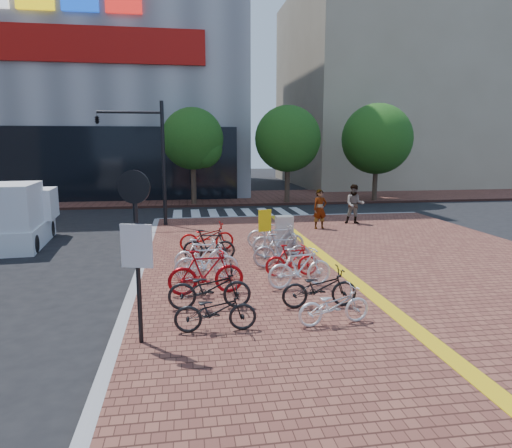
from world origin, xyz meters
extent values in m
plane|color=black|center=(0.00, 0.00, 0.00)|extent=(120.00, 120.00, 0.00)
cube|color=gold|center=(2.00, -5.00, 0.16)|extent=(0.40, 34.00, 0.01)
cube|color=gray|center=(-4.00, -5.00, 0.08)|extent=(0.25, 34.00, 0.15)
cube|color=gray|center=(3.00, 12.00, 0.08)|extent=(14.00, 0.25, 0.15)
cube|color=brown|center=(0.00, 21.00, 0.07)|extent=(70.00, 8.00, 0.15)
cube|color=gray|center=(-16.00, 32.00, 14.00)|extent=(36.00, 24.00, 28.00)
cube|color=gray|center=(18.00, 32.00, 9.00)|extent=(20.00, 18.00, 18.00)
cube|color=silver|center=(-3.00, 14.00, 0.01)|extent=(0.50, 4.00, 0.01)
cube|color=silver|center=(-2.00, 14.00, 0.01)|extent=(0.50, 4.00, 0.01)
cube|color=silver|center=(-1.00, 14.00, 0.01)|extent=(0.50, 4.00, 0.01)
cube|color=silver|center=(0.00, 14.00, 0.01)|extent=(0.50, 4.00, 0.01)
cube|color=silver|center=(1.00, 14.00, 0.01)|extent=(0.50, 4.00, 0.01)
cube|color=silver|center=(2.00, 14.00, 0.01)|extent=(0.50, 4.00, 0.01)
cube|color=silver|center=(3.00, 14.00, 0.01)|extent=(0.50, 4.00, 0.01)
cube|color=silver|center=(4.00, 14.00, 0.01)|extent=(0.50, 4.00, 0.01)
cylinder|color=#38281E|center=(-2.00, 17.50, 1.45)|extent=(0.32, 0.32, 2.60)
sphere|color=#194714|center=(-2.00, 17.50, 4.20)|extent=(3.80, 3.80, 3.80)
sphere|color=#194714|center=(-1.40, 17.20, 3.60)|extent=(2.40, 2.40, 2.40)
cylinder|color=#38281E|center=(4.00, 17.50, 1.45)|extent=(0.32, 0.32, 2.60)
sphere|color=#194714|center=(4.00, 17.50, 4.20)|extent=(4.20, 4.20, 4.20)
sphere|color=#194714|center=(4.60, 17.20, 3.60)|extent=(2.40, 2.40, 2.40)
cylinder|color=#38281E|center=(10.00, 17.50, 1.45)|extent=(0.32, 0.32, 2.60)
sphere|color=#194714|center=(10.00, 17.50, 4.20)|extent=(4.60, 4.60, 4.60)
sphere|color=#194714|center=(10.60, 17.20, 3.60)|extent=(2.40, 2.40, 2.40)
imported|color=black|center=(-2.05, -2.53, 0.59)|extent=(1.68, 0.63, 0.87)
imported|color=black|center=(-2.09, -1.23, 0.65)|extent=(1.92, 0.71, 1.00)
imported|color=#A20B11|center=(-2.12, -0.19, 0.72)|extent=(1.94, 0.65, 1.15)
imported|color=silver|center=(-2.05, 0.98, 0.68)|extent=(1.80, 0.59, 1.07)
imported|color=white|center=(-2.14, 1.98, 0.64)|extent=(1.65, 0.51, 0.98)
imported|color=black|center=(-1.86, 3.22, 0.66)|extent=(1.74, 0.70, 1.02)
imported|color=red|center=(-1.86, 4.55, 0.65)|extent=(1.99, 0.91, 1.01)
imported|color=white|center=(0.43, -2.56, 0.57)|extent=(1.65, 0.74, 0.84)
imported|color=black|center=(0.43, -1.52, 0.62)|extent=(1.79, 0.64, 0.93)
imported|color=white|center=(0.34, -0.04, 0.69)|extent=(1.86, 0.80, 1.08)
imported|color=#AE0C10|center=(0.39, 1.04, 0.61)|extent=(1.55, 0.45, 0.93)
imported|color=#A4A5A9|center=(0.29, 1.97, 0.68)|extent=(1.78, 0.53, 1.07)
imported|color=#B9B9BE|center=(0.50, 3.43, 0.70)|extent=(1.89, 0.73, 1.11)
imported|color=silver|center=(0.48, 4.48, 0.69)|extent=(1.86, 0.76, 1.08)
imported|color=gray|center=(3.34, 8.07, 1.03)|extent=(0.69, 0.50, 1.75)
imported|color=#4A4F5E|center=(5.34, 9.07, 1.08)|extent=(1.07, 0.93, 1.86)
cube|color=#AEAEB3|center=(0.78, 3.86, 0.80)|extent=(0.61, 0.45, 1.29)
cylinder|color=#B7B7BC|center=(-0.03, 3.08, 0.95)|extent=(0.08, 0.08, 1.60)
cube|color=yellow|center=(-0.03, 3.04, 1.44)|extent=(0.44, 0.18, 0.71)
cylinder|color=black|center=(-3.50, -2.83, 1.78)|extent=(0.11, 0.11, 3.26)
cylinder|color=black|center=(-3.50, -2.89, 3.14)|extent=(0.60, 0.22, 0.61)
cube|color=silver|center=(-3.50, -2.89, 2.05)|extent=(0.58, 0.21, 0.82)
cylinder|color=black|center=(-3.50, 10.15, 2.97)|extent=(0.17, 0.17, 5.64)
cylinder|color=black|center=(-4.91, 10.15, 5.27)|extent=(2.82, 0.11, 0.11)
imported|color=black|center=(-6.32, 10.15, 4.99)|extent=(0.25, 1.17, 0.47)
cube|color=white|center=(-8.92, 7.26, 0.43)|extent=(2.13, 4.38, 0.85)
cube|color=white|center=(-9.02, 8.49, 1.47)|extent=(1.93, 1.93, 1.23)
cube|color=white|center=(-8.86, 6.51, 1.61)|extent=(2.10, 2.79, 1.70)
cylinder|color=black|center=(-9.85, 8.70, 0.33)|extent=(0.26, 0.68, 0.66)
cylinder|color=black|center=(-8.24, 8.83, 0.33)|extent=(0.26, 0.68, 0.66)
cylinder|color=black|center=(-8.00, 5.82, 0.33)|extent=(0.26, 0.68, 0.66)
camera|label=1|loc=(-2.61, -11.29, 3.91)|focal=32.00mm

